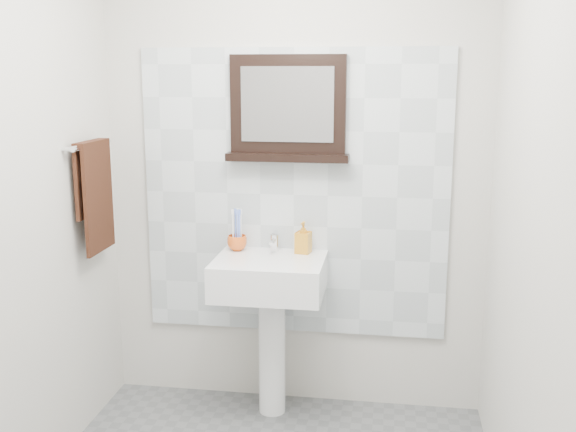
% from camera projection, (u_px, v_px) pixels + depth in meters
% --- Properties ---
extents(back_wall, '(2.00, 0.01, 2.50)m').
position_uv_depth(back_wall, '(294.00, 175.00, 3.51)').
color(back_wall, beige).
rests_on(back_wall, ground).
extents(front_wall, '(2.00, 0.01, 2.50)m').
position_uv_depth(front_wall, '(141.00, 332.00, 1.38)').
color(front_wall, beige).
rests_on(front_wall, ground).
extents(right_wall, '(0.01, 2.20, 2.50)m').
position_uv_depth(right_wall, '(538.00, 229.00, 2.29)').
color(right_wall, beige).
rests_on(right_wall, ground).
extents(splashback, '(1.60, 0.02, 1.50)m').
position_uv_depth(splashback, '(294.00, 195.00, 3.52)').
color(splashback, silver).
rests_on(splashback, back_wall).
extents(pedestal_sink, '(0.55, 0.44, 0.96)m').
position_uv_depth(pedestal_sink, '(270.00, 293.00, 3.42)').
color(pedestal_sink, white).
rests_on(pedestal_sink, ground).
extents(toothbrush_cup, '(0.13, 0.13, 0.08)m').
position_uv_depth(toothbrush_cup, '(237.00, 243.00, 3.53)').
color(toothbrush_cup, '#DA5719').
rests_on(toothbrush_cup, pedestal_sink).
extents(toothbrushes, '(0.05, 0.04, 0.21)m').
position_uv_depth(toothbrushes, '(237.00, 228.00, 3.51)').
color(toothbrushes, white).
rests_on(toothbrushes, toothbrush_cup).
extents(soap_dispenser, '(0.09, 0.09, 0.16)m').
position_uv_depth(soap_dispenser, '(303.00, 238.00, 3.47)').
color(soap_dispenser, '#C76117').
rests_on(soap_dispenser, pedestal_sink).
extents(framed_mirror, '(0.63, 0.11, 0.53)m').
position_uv_depth(framed_mirror, '(288.00, 111.00, 3.40)').
color(framed_mirror, black).
rests_on(framed_mirror, back_wall).
extents(towel_bar, '(0.07, 0.40, 0.03)m').
position_uv_depth(towel_bar, '(91.00, 145.00, 3.27)').
color(towel_bar, silver).
rests_on(towel_bar, left_wall).
extents(hand_towel, '(0.06, 0.30, 0.55)m').
position_uv_depth(hand_towel, '(95.00, 188.00, 3.31)').
color(hand_towel, black).
rests_on(hand_towel, towel_bar).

